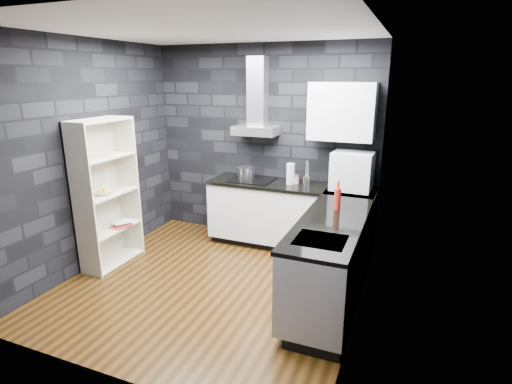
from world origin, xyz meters
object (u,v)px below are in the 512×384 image
Objects in this scene: bookshelf at (107,194)px; fruit_bowl at (103,192)px; pot at (246,173)px; glass_vase at (291,174)px; red_bottle at (337,199)px; storage_jar at (296,180)px; appliance_garage at (352,172)px; utensil_crock at (307,181)px.

fruit_bowl is at bearing -110.60° from bookshelf.
pot is 1.86m from fruit_bowl.
red_bottle is at bearing -47.11° from glass_vase.
pot is 0.87× the size of glass_vase.
storage_jar is 0.45× the size of red_bottle.
pot is 1.45m from appliance_garage.
utensil_crock reaches higher than fruit_bowl.
appliance_garage is 2.16× the size of fruit_bowl.
appliance_garage reaches higher than utensil_crock.
fruit_bowl is at bearing -147.18° from utensil_crock.
glass_vase is 2.61× the size of storage_jar.
pot is at bearing 47.19° from fruit_bowl.
pot is 0.71m from storage_jar.
appliance_garage is 0.27× the size of bookshelf.
appliance_garage is (0.79, 0.03, 0.09)m from glass_vase.
storage_jar is 2.42m from fruit_bowl.
fruit_bowl is (-2.69, -0.51, -0.08)m from red_bottle.
glass_vase reaches higher than storage_jar.
fruit_bowl is (0.00, -0.06, 0.04)m from bookshelf.
utensil_crock is at bearing 123.22° from red_bottle.
glass_vase is 1.14m from red_bottle.
storage_jar is 0.90× the size of utensil_crock.
utensil_crock is (0.86, 0.01, -0.02)m from pot.
pot is 2.28× the size of storage_jar.
appliance_garage reaches higher than pot.
glass_vase is 0.79m from appliance_garage.
bookshelf is (-1.92, -1.29, -0.14)m from glass_vase.
bookshelf is at bearing -145.98° from storage_jar.
storage_jar reaches higher than fruit_bowl.
bookshelf is at bearing -148.27° from utensil_crock.
utensil_crock is 1.03m from red_bottle.
red_bottle is (0.78, -0.84, -0.02)m from glass_vase.
fruit_bowl is (-1.98, -1.39, -0.02)m from storage_jar.
glass_vase is 1.20× the size of fruit_bowl.
appliance_garage is at bearing -1.29° from storage_jar.
storage_jar is 0.21× the size of appliance_garage.
fruit_bowl is (-1.27, -1.37, -0.05)m from pot.
glass_vase is at bearing -175.48° from appliance_garage.
glass_vase reaches higher than pot.
pot is 0.86m from utensil_crock.
red_bottle reaches higher than utensil_crock.
bookshelf reaches higher than pot.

